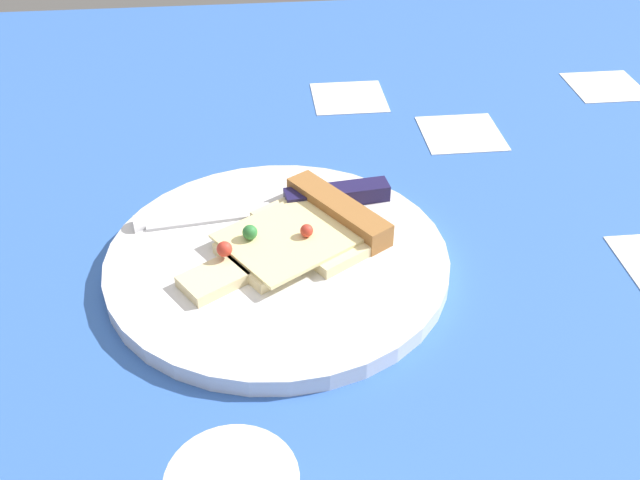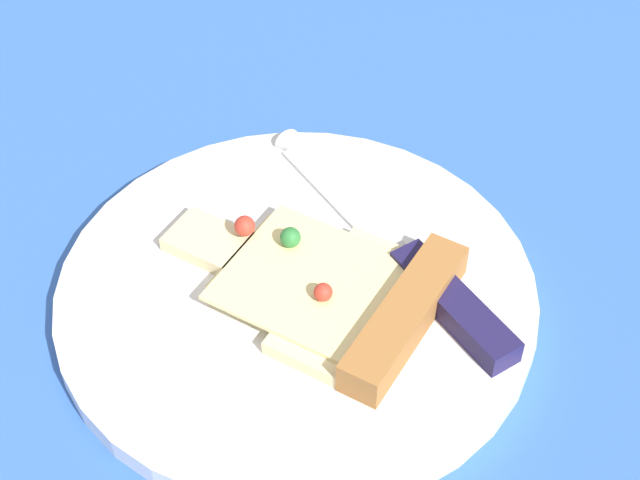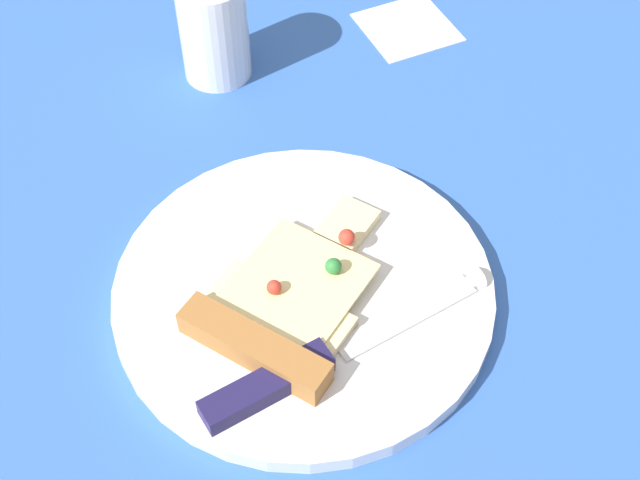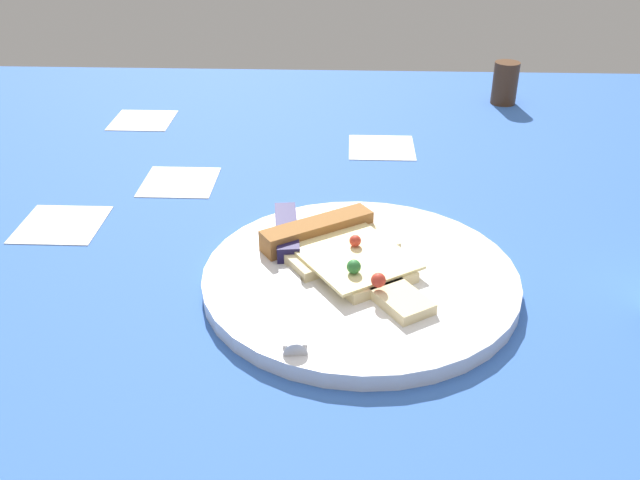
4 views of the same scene
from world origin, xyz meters
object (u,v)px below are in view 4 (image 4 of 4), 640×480
object	(u,v)px
knife	(288,256)
pepper_shaker	(505,83)
pizza_slice	(346,253)
plate	(360,279)

from	to	relation	value
knife	pepper_shaker	world-z (taller)	pepper_shaker
pizza_slice	pepper_shaker	bearing A→B (deg)	-148.70
knife	pepper_shaker	distance (cm)	61.39
plate	knife	size ratio (longest dim) A/B	1.24
pepper_shaker	knife	bearing A→B (deg)	60.20
pepper_shaker	plate	bearing A→B (deg)	66.77
knife	pepper_shaker	xyz separation A→B (cm)	(-30.50, -53.26, 1.18)
knife	pepper_shaker	size ratio (longest dim) A/B	3.60
pizza_slice	pepper_shaker	size ratio (longest dim) A/B	2.82
pizza_slice	pepper_shaker	distance (cm)	58.38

